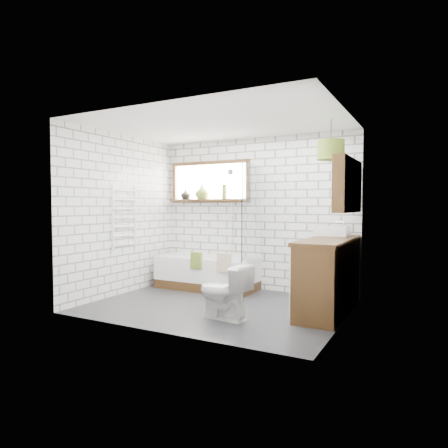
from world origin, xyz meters
The scene contains 22 objects.
floor centered at (0.00, 0.00, -0.01)m, with size 3.40×2.60×0.01m, color #232327.
ceiling centered at (0.00, 0.00, 2.50)m, with size 3.40×2.60×0.01m, color white.
wall_back centered at (0.00, 1.30, 1.25)m, with size 3.40×0.01×2.50m, color white.
wall_front centered at (0.00, -1.30, 1.25)m, with size 3.40×0.01×2.50m, color white.
wall_left centered at (-1.70, 0.00, 1.25)m, with size 0.01×2.60×2.50m, color white.
wall_right centered at (1.70, 0.00, 1.25)m, with size 0.01×2.60×2.50m, color white.
window centered at (-0.85, 1.26, 1.80)m, with size 1.52×0.16×0.68m, color #321E0E.
towel_radiator centered at (-1.66, 0.00, 1.20)m, with size 0.06×0.52×1.00m, color white.
mirror_cabinet centered at (1.62, 0.60, 1.65)m, with size 0.16×1.20×0.70m, color #321E0E.
shower_riser centered at (-0.40, 1.26, 1.35)m, with size 0.02×0.02×1.30m, color silver.
bathtub centered at (-0.71, 0.93, 0.27)m, with size 1.66×0.73×0.54m, color white.
shower_screen centered at (0.10, 0.93, 1.29)m, with size 0.02×0.72×1.50m, color white.
towel_green centered at (-0.69, 0.57, 0.52)m, with size 0.19×0.05×0.26m, color olive.
towel_beige centered at (-0.19, 0.57, 0.52)m, with size 0.22×0.06×0.29m, color #C2AF87.
vanity centered at (1.43, 0.45, 0.48)m, with size 0.54×1.68×0.96m, color #321E0E.
basin centered at (1.37, 0.89, 1.03)m, with size 0.45×0.39×0.13m, color white.
tap centered at (1.53, 0.89, 1.09)m, with size 0.03×0.03×0.15m, color silver.
toilet centered at (0.37, -0.51, 0.34)m, with size 0.67×0.38×0.68m, color white.
vase_olive centered at (-0.98, 1.23, 1.61)m, with size 0.25×0.25×0.26m, color olive.
vase_dark centered at (-1.32, 1.23, 1.57)m, with size 0.18×0.18×0.18m, color black.
bottle centered at (-0.54, 1.23, 1.60)m, with size 0.08×0.08×0.25m, color olive.
pendant centered at (1.45, 0.39, 2.10)m, with size 0.34×0.34×0.25m, color olive.
Camera 1 is at (2.63, -4.78, 1.40)m, focal length 32.00 mm.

